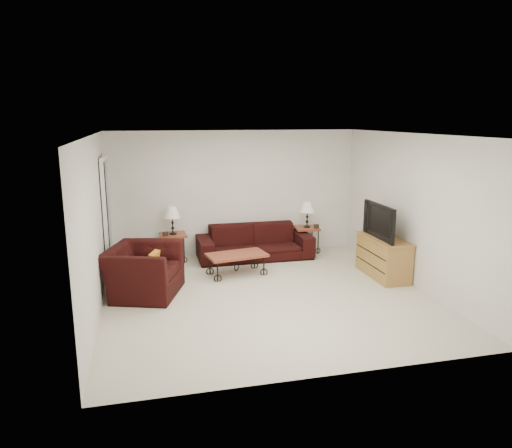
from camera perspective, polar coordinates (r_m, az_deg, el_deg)
The scene contains 20 objects.
ground at distance 7.64m, azimuth 1.23°, elevation -8.47°, with size 5.00×5.00×0.00m, color beige.
wall_back at distance 9.68m, azimuth -2.48°, elevation 3.72°, with size 5.00×0.02×2.50m, color silver.
wall_front at distance 4.98m, azimuth 8.61°, elevation -5.05°, with size 5.00×0.02×2.50m, color silver.
wall_left at distance 7.09m, azimuth -18.67°, elevation -0.26°, with size 0.02×5.00×2.50m, color silver.
wall_right at distance 8.27m, azimuth 18.30°, elevation 1.54°, with size 0.02×5.00×2.50m, color silver.
ceiling at distance 7.13m, azimuth 1.33°, elevation 10.62°, with size 5.00×5.00×0.00m, color white.
doorway at distance 8.74m, azimuth -17.46°, elevation 0.63°, with size 0.08×0.94×2.04m, color black.
sofa at distance 9.47m, azimuth -0.16°, elevation -2.17°, with size 2.25×0.88×0.66m, color black.
side_table_left at distance 9.44m, azimuth -9.82°, elevation -2.78°, with size 0.50×0.50×0.54m, color #973F26.
side_table_right at distance 9.97m, azimuth 6.07°, elevation -1.86°, with size 0.49×0.49×0.53m, color #973F26.
lamp_left at distance 9.31m, azimuth -9.95°, elevation 0.43°, with size 0.31×0.31×0.54m, color black, non-canonical shape.
lamp_right at distance 9.85m, azimuth 6.14°, elevation 1.12°, with size 0.30×0.30×0.53m, color black, non-canonical shape.
photo_frame_left at distance 9.21m, azimuth -10.76°, elevation -1.18°, with size 0.11×0.01×0.09m, color black.
photo_frame_right at distance 9.81m, azimuth 7.22°, elevation -0.27°, with size 0.11×0.01×0.09m, color black.
coffee_table at distance 8.52m, azimuth -2.31°, elevation -4.83°, with size 1.03×0.56×0.39m, color #973F26.
armchair at distance 7.75m, azimuth -13.30°, elevation -5.46°, with size 1.19×1.04×0.77m, color black.
throw_pillow at distance 7.66m, azimuth -12.22°, elevation -4.58°, with size 0.35×0.09×0.35m, color orange.
tv_stand at distance 8.69m, azimuth 14.94°, elevation -3.84°, with size 0.49×1.17×0.70m, color #A1653C.
television at distance 8.52m, azimuth 15.07°, elevation 0.36°, with size 1.05×0.14×0.60m, color black.
backpack at distance 9.42m, azimuth 3.65°, elevation -3.17°, with size 0.29×0.22×0.38m, color black.
Camera 1 is at (-1.81, -6.89, 2.75)m, focal length 33.50 mm.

